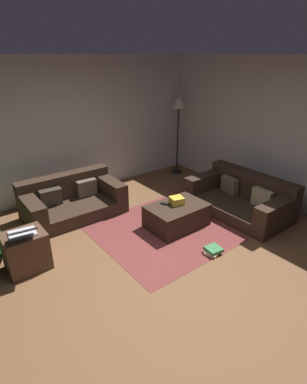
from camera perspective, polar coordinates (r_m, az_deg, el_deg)
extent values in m
plane|color=brown|center=(4.11, 1.17, -14.90)|extent=(6.40, 6.40, 0.00)
cube|color=#BCB7B2|center=(6.10, -17.89, 10.86)|extent=(6.40, 0.12, 2.60)
cube|color=#B5B0AB|center=(5.86, 26.32, 9.01)|extent=(0.12, 6.40, 2.60)
cube|color=#332319|center=(5.55, -14.48, -3.10)|extent=(1.67, 0.96, 0.23)
cube|color=#332319|center=(5.71, -16.24, 1.18)|extent=(1.66, 0.26, 0.43)
cube|color=#332319|center=(5.71, -8.26, 1.11)|extent=(0.25, 0.94, 0.28)
cube|color=#332319|center=(5.25, -21.84, -2.63)|extent=(0.25, 0.94, 0.28)
cube|color=brown|center=(5.68, -12.32, 0.75)|extent=(0.36, 0.15, 0.31)
cube|color=#372D24|center=(5.47, -18.57, -0.95)|extent=(0.37, 0.18, 0.31)
cube|color=#332319|center=(5.67, 15.30, -2.69)|extent=(1.00, 1.76, 0.21)
cube|color=#332319|center=(5.82, 17.95, 1.32)|extent=(0.25, 1.76, 0.46)
cube|color=#332319|center=(5.20, 22.16, -3.07)|extent=(1.00, 0.24, 0.30)
cube|color=#332319|center=(6.00, 9.89, 2.03)|extent=(1.00, 0.24, 0.30)
cube|color=tan|center=(5.53, 19.58, -1.05)|extent=(0.13, 0.36, 0.30)
cube|color=brown|center=(5.89, 13.97, 1.23)|extent=(0.20, 0.38, 0.31)
cube|color=#332319|center=(5.03, 4.36, -4.40)|extent=(0.95, 0.65, 0.38)
cube|color=gold|center=(4.97, 4.35, -1.60)|extent=(0.24, 0.24, 0.12)
cube|color=black|center=(4.96, 2.23, -2.22)|extent=(0.12, 0.16, 0.02)
cube|color=#4C3323|center=(4.38, -22.64, -10.12)|extent=(0.52, 0.44, 0.52)
cube|color=silver|center=(4.24, -23.22, -7.09)|extent=(0.36, 0.29, 0.02)
cube|color=black|center=(4.02, -23.14, -6.76)|extent=(0.35, 0.27, 0.11)
cube|color=beige|center=(4.52, 10.90, -10.97)|extent=(0.25, 0.23, 0.04)
cube|color=#387A47|center=(4.50, 11.11, -10.40)|extent=(0.24, 0.23, 0.05)
cylinder|color=black|center=(7.44, 4.30, 3.88)|extent=(0.28, 0.28, 0.02)
cylinder|color=black|center=(7.22, 4.49, 9.44)|extent=(0.04, 0.04, 1.51)
cone|color=beige|center=(7.05, 4.73, 16.35)|extent=(0.36, 0.36, 0.24)
cube|color=brown|center=(5.12, 4.30, -6.21)|extent=(2.60, 2.00, 0.01)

